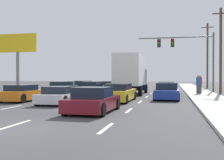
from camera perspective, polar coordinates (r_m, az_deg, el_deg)
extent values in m
plane|color=#3D3D3F|center=(33.44, 2.84, -2.35)|extent=(140.00, 140.00, 0.00)
cube|color=#B2AFA8|center=(28.11, 18.15, -2.81)|extent=(2.85, 80.00, 0.14)
cube|color=#B2AFA8|center=(31.28, -14.08, -2.45)|extent=(2.85, 80.00, 0.14)
cube|color=silver|center=(16.76, -20.20, -5.37)|extent=(0.14, 2.00, 0.01)
cube|color=silver|center=(21.12, -12.82, -4.11)|extent=(0.14, 2.00, 0.01)
cube|color=silver|center=(25.71, -8.04, -3.25)|extent=(0.14, 2.00, 0.01)
cube|color=silver|center=(30.44, -4.73, -2.64)|extent=(0.14, 2.00, 0.01)
cube|color=silver|center=(35.24, -2.32, -2.19)|extent=(0.14, 2.00, 0.01)
cube|color=silver|center=(40.08, -0.48, -1.84)|extent=(0.14, 2.00, 0.01)
cube|color=silver|center=(44.97, 0.95, -1.57)|extent=(0.14, 2.00, 0.01)
cube|color=silver|center=(49.87, 2.10, -1.35)|extent=(0.14, 2.00, 0.01)
cube|color=silver|center=(54.79, 3.05, -1.17)|extent=(0.14, 2.00, 0.01)
cube|color=silver|center=(10.77, -19.34, -8.73)|extent=(0.14, 2.00, 0.01)
cube|color=silver|center=(15.20, -9.29, -5.96)|extent=(0.14, 2.00, 0.01)
cube|color=silver|center=(19.91, -3.92, -4.38)|extent=(0.14, 2.00, 0.01)
cube|color=silver|center=(24.73, -0.63, -3.40)|extent=(0.14, 2.00, 0.01)
cube|color=silver|center=(29.61, 1.57, -2.73)|extent=(0.14, 2.00, 0.01)
cube|color=silver|center=(34.52, 3.15, -2.25)|extent=(0.14, 2.00, 0.01)
cube|color=silver|center=(39.46, 4.33, -1.88)|extent=(0.14, 2.00, 0.01)
cube|color=silver|center=(44.41, 5.25, -1.60)|extent=(0.14, 2.00, 0.01)
cube|color=silver|center=(49.37, 5.99, -1.38)|extent=(0.14, 2.00, 0.01)
cube|color=silver|center=(54.34, 6.59, -1.19)|extent=(0.14, 2.00, 0.01)
cube|color=silver|center=(9.45, -1.27, -10.01)|extent=(0.14, 2.00, 0.01)
cube|color=silver|center=(14.30, 3.54, -6.37)|extent=(0.14, 2.00, 0.01)
cube|color=silver|center=(19.23, 5.88, -4.57)|extent=(0.14, 2.00, 0.01)
cube|color=silver|center=(24.18, 7.25, -3.50)|extent=(0.14, 2.00, 0.01)
cube|color=silver|center=(29.16, 8.16, -2.79)|extent=(0.14, 2.00, 0.01)
cube|color=silver|center=(34.14, 8.79, -2.29)|extent=(0.14, 2.00, 0.01)
cube|color=silver|center=(39.12, 9.27, -1.91)|extent=(0.14, 2.00, 0.01)
cube|color=silver|center=(44.11, 9.64, -1.62)|extent=(0.14, 2.00, 0.01)
cube|color=silver|center=(49.10, 9.93, -1.39)|extent=(0.14, 2.00, 0.01)
cube|color=silver|center=(54.09, 10.17, -1.21)|extent=(0.14, 2.00, 0.01)
cube|color=slate|center=(33.48, -5.91, -1.55)|extent=(1.77, 4.46, 0.65)
cube|color=#192333|center=(33.31, -6.00, -0.57)|extent=(1.53, 2.23, 0.49)
cylinder|color=black|center=(35.32, -6.24, -1.67)|extent=(0.23, 0.64, 0.64)
cylinder|color=black|center=(34.83, -3.77, -1.70)|extent=(0.23, 0.64, 0.64)
cylinder|color=black|center=(32.20, -8.22, -1.90)|extent=(0.23, 0.64, 0.64)
cylinder|color=black|center=(31.65, -5.54, -1.94)|extent=(0.23, 0.64, 0.64)
cube|color=#196B38|center=(27.92, -10.31, -2.04)|extent=(1.80, 4.57, 0.61)
cube|color=#192333|center=(27.79, -10.40, -0.87)|extent=(1.58, 2.34, 0.54)
cylinder|color=black|center=(29.85, -10.48, -2.11)|extent=(0.22, 0.64, 0.64)
cylinder|color=black|center=(29.23, -7.47, -2.16)|extent=(0.22, 0.64, 0.64)
cylinder|color=black|center=(26.70, -13.41, -2.44)|extent=(0.22, 0.64, 0.64)
cylinder|color=black|center=(26.01, -10.10, -2.51)|extent=(0.22, 0.64, 0.64)
cube|color=orange|center=(20.86, -17.98, -2.93)|extent=(1.83, 4.18, 0.64)
cube|color=#192333|center=(20.61, -18.37, -1.52)|extent=(1.60, 2.01, 0.41)
cylinder|color=black|center=(22.62, -17.83, -3.01)|extent=(0.22, 0.64, 0.64)
cylinder|color=black|center=(21.81, -14.00, -3.13)|extent=(0.22, 0.64, 0.64)
cylinder|color=black|center=(20.05, -22.31, -3.49)|extent=(0.22, 0.64, 0.64)
cylinder|color=black|center=(19.13, -18.16, -3.67)|extent=(0.22, 0.64, 0.64)
cube|color=tan|center=(32.75, -0.53, -1.59)|extent=(1.95, 4.72, 0.66)
cube|color=#192333|center=(32.56, -0.61, -0.64)|extent=(1.67, 2.24, 0.44)
cylinder|color=black|center=(34.70, -1.16, -1.71)|extent=(0.24, 0.65, 0.64)
cylinder|color=black|center=(34.30, 1.60, -1.74)|extent=(0.24, 0.65, 0.64)
cylinder|color=black|center=(31.27, -2.87, -1.97)|extent=(0.24, 0.65, 0.64)
cylinder|color=black|center=(30.82, 0.18, -2.01)|extent=(0.24, 0.65, 0.64)
cube|color=black|center=(25.02, -4.47, -2.27)|extent=(1.90, 4.26, 0.67)
cube|color=#192333|center=(25.06, -4.42, -0.90)|extent=(1.67, 2.18, 0.52)
cylinder|color=black|center=(26.79, -5.31, -2.41)|extent=(0.22, 0.64, 0.64)
cylinder|color=black|center=(26.31, -1.61, -2.47)|extent=(0.22, 0.64, 0.64)
cylinder|color=black|center=(23.81, -7.63, -2.80)|extent=(0.22, 0.64, 0.64)
cylinder|color=black|center=(23.26, -3.51, -2.88)|extent=(0.22, 0.64, 0.64)
cube|color=white|center=(18.21, -10.66, -3.56)|extent=(1.90, 4.19, 0.55)
cube|color=#192333|center=(18.02, -10.88, -2.02)|extent=(1.65, 2.02, 0.44)
cylinder|color=black|center=(19.96, -11.26, -3.47)|extent=(0.23, 0.64, 0.64)
cylinder|color=black|center=(19.35, -6.54, -3.59)|extent=(0.23, 0.64, 0.64)
cylinder|color=black|center=(17.19, -15.29, -4.15)|extent=(0.23, 0.64, 0.64)
cylinder|color=black|center=(16.48, -9.92, -4.34)|extent=(0.23, 0.64, 0.64)
cube|color=white|center=(26.38, 3.78, 2.05)|extent=(2.40, 5.81, 2.89)
cube|color=red|center=(23.54, 2.69, 2.57)|extent=(2.13, 0.05, 0.36)
cube|color=#141E4C|center=(30.22, 4.94, 0.06)|extent=(2.28, 1.99, 2.27)
cylinder|color=black|center=(30.42, 2.82, -1.74)|extent=(0.30, 0.96, 0.96)
cylinder|color=black|center=(30.11, 7.08, -1.77)|extent=(0.30, 0.96, 0.96)
cylinder|color=black|center=(25.47, 0.85, -2.21)|extent=(0.30, 0.96, 0.96)
cylinder|color=black|center=(25.10, 5.93, -2.25)|extent=(0.30, 0.96, 0.96)
cube|color=yellow|center=(19.59, 1.55, -3.05)|extent=(1.80, 4.70, 0.69)
cube|color=#192333|center=(19.28, 1.37, -1.43)|extent=(1.56, 2.38, 0.44)
cylinder|color=black|center=(21.52, 0.42, -3.16)|extent=(0.23, 0.64, 0.64)
cylinder|color=black|center=(21.22, 4.67, -3.22)|extent=(0.23, 0.64, 0.64)
cylinder|color=black|center=(18.06, -2.12, -3.89)|extent=(0.23, 0.64, 0.64)
cylinder|color=black|center=(17.70, 2.92, -3.99)|extent=(0.23, 0.64, 0.64)
cube|color=maroon|center=(13.66, -3.92, -4.86)|extent=(1.97, 4.08, 0.60)
cube|color=#192333|center=(13.53, -4.05, -2.56)|extent=(1.69, 1.77, 0.51)
cylinder|color=black|center=(15.33, -5.38, -4.71)|extent=(0.24, 0.65, 0.64)
cylinder|color=black|center=(14.85, 1.07, -4.88)|extent=(0.24, 0.65, 0.64)
cylinder|color=black|center=(12.61, -9.81, -5.88)|extent=(0.24, 0.65, 0.64)
cylinder|color=black|center=(12.02, -2.06, -6.19)|extent=(0.24, 0.65, 0.64)
cube|color=red|center=(30.05, 11.33, -1.86)|extent=(1.75, 4.49, 0.60)
cube|color=#192333|center=(29.92, 11.33, -0.82)|extent=(1.52, 2.21, 0.50)
cylinder|color=black|center=(31.77, 10.00, -1.94)|extent=(0.23, 0.64, 0.64)
cylinder|color=black|center=(31.73, 12.86, -1.95)|extent=(0.23, 0.64, 0.64)
cylinder|color=black|center=(28.41, 9.63, -2.24)|extent=(0.23, 0.64, 0.64)
cylinder|color=black|center=(28.36, 12.82, -2.26)|extent=(0.23, 0.64, 0.64)
cube|color=#1E389E|center=(21.83, 11.41, -2.75)|extent=(1.81, 4.59, 0.64)
cube|color=#192333|center=(21.52, 11.39, -1.26)|extent=(1.58, 2.12, 0.52)
cylinder|color=black|center=(23.61, 9.50, -2.83)|extent=(0.22, 0.64, 0.64)
cylinder|color=black|center=(23.57, 13.54, -2.85)|extent=(0.22, 0.64, 0.64)
cylinder|color=black|center=(20.14, 8.92, -3.43)|extent=(0.22, 0.64, 0.64)
cylinder|color=black|center=(20.10, 13.65, -3.45)|extent=(0.22, 0.64, 0.64)
cylinder|color=#595B56|center=(34.32, 20.39, 3.53)|extent=(0.20, 0.20, 6.99)
cylinder|color=#595B56|center=(34.29, 13.01, 8.63)|extent=(8.82, 0.14, 0.14)
cube|color=black|center=(34.20, 12.51, 7.55)|extent=(0.40, 0.56, 0.95)
sphere|color=red|center=(33.93, 12.51, 8.12)|extent=(0.20, 0.20, 0.20)
sphere|color=orange|center=(33.90, 12.51, 7.62)|extent=(0.20, 0.20, 0.20)
sphere|color=green|center=(33.86, 12.51, 7.11)|extent=(0.20, 0.20, 0.20)
cube|color=black|center=(34.24, 9.78, 7.55)|extent=(0.40, 0.56, 0.95)
sphere|color=red|center=(33.97, 9.76, 8.12)|extent=(0.20, 0.20, 0.20)
sphere|color=orange|center=(33.94, 9.75, 7.61)|extent=(0.20, 0.20, 0.20)
sphere|color=green|center=(33.90, 9.75, 7.11)|extent=(0.20, 0.20, 0.20)
cylinder|color=brown|center=(32.78, 21.72, 5.76)|extent=(0.28, 0.28, 9.39)
cube|color=brown|center=(33.39, 21.75, 12.78)|extent=(1.80, 0.12, 0.12)
cylinder|color=brown|center=(44.98, 19.29, 4.79)|extent=(0.28, 0.28, 10.04)
cube|color=brown|center=(45.51, 19.31, 10.35)|extent=(1.80, 0.12, 0.12)
cylinder|color=slate|center=(32.76, -19.06, 1.53)|extent=(0.36, 0.36, 4.55)
cube|color=yellow|center=(32.98, -19.08, 7.30)|extent=(4.61, 0.20, 2.08)
cylinder|color=#3F3F42|center=(28.09, 17.86, -1.80)|extent=(0.32, 0.32, 0.85)
cylinder|color=red|center=(28.06, 17.86, -0.19)|extent=(0.38, 0.38, 0.74)
sphere|color=tan|center=(28.06, 17.87, 0.80)|extent=(0.23, 0.23, 0.23)
cylinder|color=#3F3F42|center=(27.49, 17.52, -1.86)|extent=(0.32, 0.32, 0.85)
cylinder|color=#264CA5|center=(27.47, 17.52, -0.20)|extent=(0.38, 0.38, 0.74)
sphere|color=tan|center=(27.46, 17.53, 0.81)|extent=(0.23, 0.23, 0.23)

